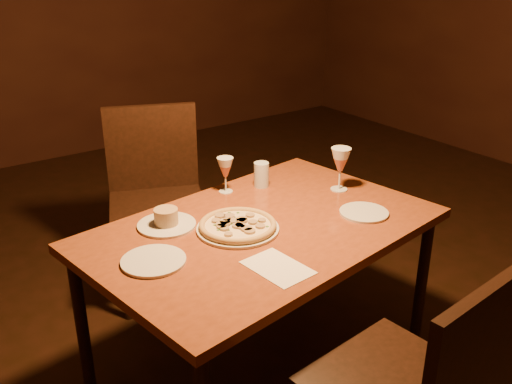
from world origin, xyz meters
TOP-DOWN VIEW (x-y plane):
  - floor at (0.00, 0.00)m, footprint 7.00×7.00m
  - dining_table at (-0.27, 0.21)m, footprint 1.44×1.04m
  - chair_far at (-0.30, 1.09)m, footprint 0.61×0.61m
  - pizza_plate at (-0.37, 0.23)m, footprint 0.31×0.31m
  - ramekin_saucer at (-0.57, 0.42)m, footprint 0.22×0.22m
  - wine_glass_far at (-0.20, 0.57)m, footprint 0.07×0.07m
  - wine_glass_right at (0.22, 0.30)m, footprint 0.09×0.09m
  - water_tumbler at (-0.04, 0.53)m, footprint 0.07×0.07m
  - side_plate_left at (-0.73, 0.20)m, footprint 0.22×0.22m
  - side_plate_near at (0.13, 0.06)m, footprint 0.20×0.20m
  - menu_card at (-0.41, -0.07)m, footprint 0.17×0.24m

SIDE VIEW (x-z plane):
  - floor at x=0.00m, z-range 0.00..0.00m
  - chair_far at x=-0.30m, z-range 0.06..1.03m
  - dining_table at x=-0.27m, z-range 0.29..1.00m
  - menu_card at x=-0.41m, z-range 0.71..0.71m
  - side_plate_near at x=0.13m, z-range 0.71..0.72m
  - side_plate_left at x=-0.73m, z-range 0.71..0.72m
  - pizza_plate at x=-0.37m, z-range 0.71..0.75m
  - ramekin_saucer at x=-0.57m, z-range 0.70..0.77m
  - water_tumbler at x=-0.04m, z-range 0.71..0.82m
  - wine_glass_far at x=-0.20m, z-range 0.71..0.87m
  - wine_glass_right at x=0.22m, z-range 0.71..0.90m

